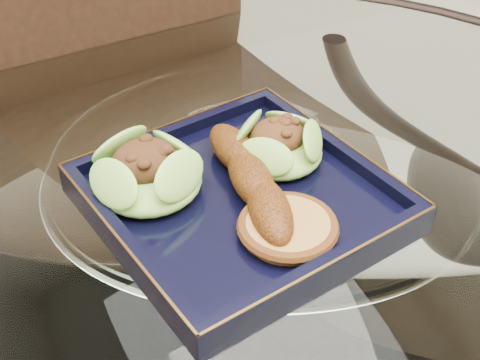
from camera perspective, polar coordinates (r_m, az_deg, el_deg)
name	(u,v)px	position (r m, az deg, el deg)	size (l,w,h in m)	color
dining_table	(257,306)	(0.81, 1.42, -10.70)	(1.13, 1.13, 0.77)	white
dining_chair	(158,185)	(1.03, -7.00, -0.40)	(0.46, 0.46, 1.01)	#311B10
navy_plate	(240,203)	(0.68, 0.00, -1.99)	(0.27, 0.27, 0.02)	black
lettuce_wrap_left	(148,175)	(0.67, -7.89, 0.40)	(0.11, 0.11, 0.04)	#66A630
lettuce_wrap_right	(278,147)	(0.71, 3.30, 2.80)	(0.09, 0.09, 0.03)	#5D9A2C
roasted_plantain	(252,179)	(0.66, 0.99, 0.09)	(0.19, 0.04, 0.04)	#69320B
crumb_patty	(288,228)	(0.62, 4.10, -4.14)	(0.08, 0.08, 0.02)	#AA7D38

